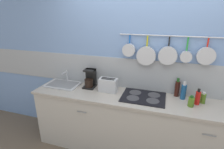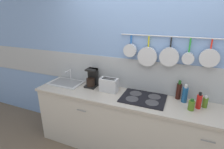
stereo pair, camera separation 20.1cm
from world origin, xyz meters
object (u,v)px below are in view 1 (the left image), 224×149
coffee_maker (90,80)px  bottle_dish_soap (198,98)px  bottle_hot_sauce (184,91)px  bottle_sesame_oil (177,88)px  bottle_cooking_wine (191,102)px  toaster (108,85)px  bottle_olive_oil (203,98)px

coffee_maker → bottle_dish_soap: (1.49, -0.09, -0.03)m
coffee_maker → bottle_hot_sauce: size_ratio=1.17×
coffee_maker → bottle_dish_soap: bearing=-3.4°
bottle_sesame_oil → bottle_dish_soap: size_ratio=1.24×
bottle_sesame_oil → bottle_hot_sauce: (0.08, -0.06, -0.01)m
bottle_hot_sauce → bottle_dish_soap: (0.16, -0.10, -0.01)m
bottle_hot_sauce → bottle_cooking_wine: size_ratio=1.72×
coffee_maker → toaster: size_ratio=1.02×
bottle_cooking_wine → toaster: bearing=174.9°
bottle_dish_soap → bottle_sesame_oil: bearing=145.6°
bottle_sesame_oil → bottle_olive_oil: bearing=-19.1°
toaster → coffee_maker: bearing=168.0°
bottle_hot_sauce → bottle_olive_oil: bottle_hot_sauce is taller
coffee_maker → bottle_olive_oil: coffee_maker is taller
coffee_maker → bottle_hot_sauce: 1.33m
bottle_hot_sauce → bottle_olive_oil: bearing=-10.7°
coffee_maker → bottle_sesame_oil: bearing=3.4°
toaster → bottle_sesame_oil: bearing=8.6°
bottle_cooking_wine → bottle_olive_oil: bottle_olive_oil is taller
bottle_cooking_wine → bottle_sesame_oil: bearing=123.7°
toaster → bottle_olive_oil: 1.25m
toaster → bottle_hot_sauce: bottle_hot_sauce is taller
bottle_sesame_oil → bottle_hot_sauce: size_ratio=1.07×
bottle_hot_sauce → coffee_maker: bearing=-179.5°
bottle_olive_oil → bottle_cooking_wine: bearing=-138.8°
coffee_maker → bottle_dish_soap: size_ratio=1.36×
bottle_sesame_oil → bottle_dish_soap: bearing=-34.4°
coffee_maker → bottle_olive_oil: size_ratio=1.87×
bottle_olive_oil → coffee_maker: bearing=178.8°
bottle_dish_soap → bottle_hot_sauce: bearing=148.2°
toaster → bottle_cooking_wine: (1.10, -0.10, -0.04)m
bottle_sesame_oil → toaster: bearing=-171.4°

